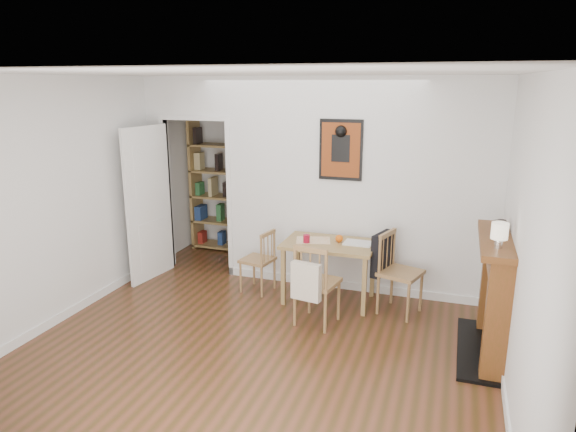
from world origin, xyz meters
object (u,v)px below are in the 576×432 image
(red_glass, at_px, (307,239))
(notebook, at_px, (358,243))
(chair_front, at_px, (317,283))
(chair_right, at_px, (399,272))
(chair_left, at_px, (257,261))
(mantel_lamp, at_px, (500,232))
(orange_fruit, at_px, (339,238))
(ceramic_jar_a, at_px, (498,227))
(ceramic_jar_b, at_px, (501,225))
(dining_table, at_px, (329,250))
(fireplace, at_px, (496,293))
(bookshelf, at_px, (220,184))

(red_glass, distance_m, notebook, 0.60)
(chair_front, bearing_deg, chair_right, 35.23)
(red_glass, bearing_deg, chair_left, 171.12)
(chair_left, distance_m, mantel_lamp, 2.97)
(orange_fruit, distance_m, mantel_lamp, 2.02)
(orange_fruit, xyz_separation_m, notebook, (0.22, 0.01, -0.04))
(chair_left, relative_size, mantel_lamp, 3.57)
(notebook, distance_m, ceramic_jar_a, 1.62)
(ceramic_jar_b, bearing_deg, dining_table, 166.06)
(dining_table, relative_size, fireplace, 0.85)
(red_glass, xyz_separation_m, ceramic_jar_b, (2.03, -0.35, 0.44))
(chair_left, height_order, chair_right, chair_right)
(dining_table, relative_size, mantel_lamp, 4.78)
(red_glass, height_order, mantel_lamp, mantel_lamp)
(chair_front, bearing_deg, ceramic_jar_a, 2.88)
(dining_table, distance_m, mantel_lamp, 2.11)
(dining_table, distance_m, bookshelf, 2.54)
(mantel_lamp, bearing_deg, orange_fruit, 146.34)
(dining_table, bearing_deg, bookshelf, 145.95)
(ceramic_jar_a, bearing_deg, chair_left, 168.38)
(chair_right, distance_m, notebook, 0.57)
(chair_right, height_order, mantel_lamp, mantel_lamp)
(ceramic_jar_b, bearing_deg, orange_fruit, 163.55)
(chair_front, relative_size, bookshelf, 0.44)
(dining_table, relative_size, chair_left, 1.34)
(dining_table, xyz_separation_m, red_glass, (-0.25, -0.10, 0.14))
(red_glass, relative_size, ceramic_jar_a, 0.87)
(bookshelf, height_order, fireplace, bookshelf)
(chair_right, bearing_deg, ceramic_jar_a, -26.91)
(chair_left, height_order, orange_fruit, orange_fruit)
(orange_fruit, bearing_deg, ceramic_jar_b, -16.45)
(mantel_lamp, height_order, ceramic_jar_b, mantel_lamp)
(red_glass, height_order, orange_fruit, red_glass)
(chair_front, xyz_separation_m, red_glass, (-0.27, 0.53, 0.31))
(red_glass, height_order, ceramic_jar_b, ceramic_jar_b)
(chair_left, distance_m, orange_fruit, 1.08)
(chair_left, relative_size, chair_front, 0.86)
(chair_left, xyz_separation_m, chair_front, (0.93, -0.63, 0.07))
(orange_fruit, xyz_separation_m, ceramic_jar_b, (1.68, -0.50, 0.44))
(chair_left, height_order, bookshelf, bookshelf)
(mantel_lamp, bearing_deg, ceramic_jar_a, 87.05)
(ceramic_jar_a, bearing_deg, bookshelf, 153.07)
(ceramic_jar_b, bearing_deg, chair_front, -174.01)
(orange_fruit, bearing_deg, chair_front, -96.58)
(bookshelf, xyz_separation_m, ceramic_jar_a, (3.83, -1.95, 0.20))
(red_glass, bearing_deg, bookshelf, 140.63)
(bookshelf, height_order, ceramic_jar_b, bookshelf)
(dining_table, distance_m, red_glass, 0.30)
(chair_right, height_order, ceramic_jar_a, ceramic_jar_a)
(chair_right, xyz_separation_m, ceramic_jar_a, (0.93, -0.47, 0.74))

